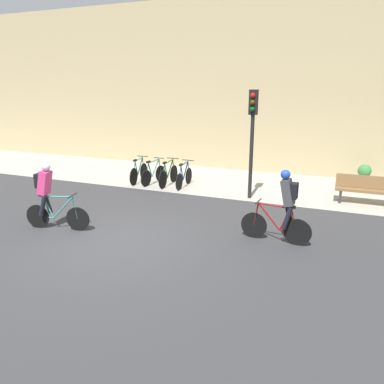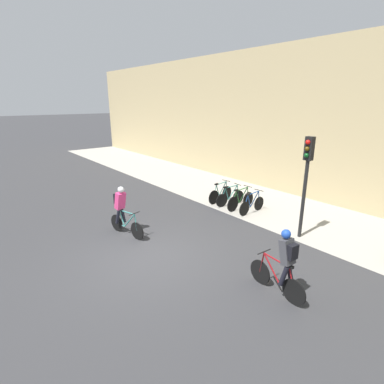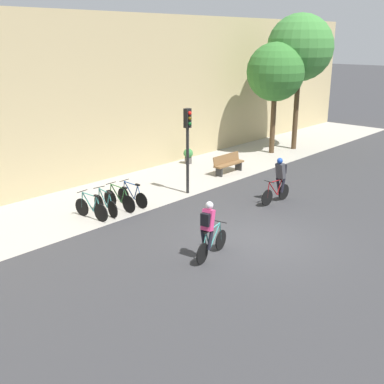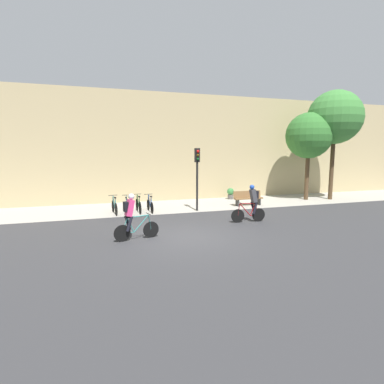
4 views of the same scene
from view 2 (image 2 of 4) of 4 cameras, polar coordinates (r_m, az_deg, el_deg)
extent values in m
plane|color=#333335|center=(9.40, -8.44, -12.24)|extent=(200.00, 200.00, 0.00)
cube|color=#A39E93|center=(13.73, 16.49, -3.08)|extent=(44.00, 4.50, 0.01)
cube|color=tan|center=(15.17, 23.31, 12.00)|extent=(44.00, 0.60, 7.17)
cylinder|color=black|center=(10.43, -10.41, -7.32)|extent=(0.62, 0.16, 0.62)
cylinder|color=black|center=(11.25, -14.13, -5.72)|extent=(0.62, 0.16, 0.62)
cylinder|color=teal|center=(10.59, -11.83, -5.36)|extent=(0.61, 0.16, 0.62)
cylinder|color=teal|center=(10.90, -13.20, -4.87)|extent=(0.28, 0.10, 0.58)
cylinder|color=teal|center=(10.58, -12.34, -3.77)|extent=(0.82, 0.20, 0.07)
cylinder|color=teal|center=(11.08, -13.43, -6.06)|extent=(0.45, 0.12, 0.05)
cylinder|color=teal|center=(11.07, -13.92, -4.54)|extent=(0.23, 0.08, 0.56)
cylinder|color=teal|center=(10.35, -10.65, -5.79)|extent=(0.13, 0.06, 0.59)
cylinder|color=black|center=(10.26, -10.92, -4.03)|extent=(0.12, 0.46, 0.03)
cube|color=black|center=(10.88, -13.72, -3.13)|extent=(0.21, 0.12, 0.06)
cube|color=#DB3875|center=(10.70, -13.51, -1.60)|extent=(0.38, 0.38, 0.63)
sphere|color=silver|center=(10.52, -13.40, 0.43)|extent=(0.26, 0.26, 0.22)
cylinder|color=black|center=(10.87, -13.93, -4.55)|extent=(0.29, 0.16, 0.56)
cylinder|color=black|center=(10.99, -13.01, -4.24)|extent=(0.26, 0.16, 0.56)
cube|color=black|center=(10.79, -13.98, -1.19)|extent=(0.19, 0.28, 0.36)
cylinder|color=black|center=(8.21, 12.82, -14.60)|extent=(0.64, 0.08, 0.64)
cylinder|color=black|center=(7.68, 18.83, -17.59)|extent=(0.64, 0.08, 0.64)
cylinder|color=maroon|center=(7.87, 14.91, -13.86)|extent=(0.57, 0.08, 0.62)
cylinder|color=maroon|center=(7.68, 17.16, -15.04)|extent=(0.27, 0.06, 0.58)
cylinder|color=maroon|center=(7.67, 15.74, -12.36)|extent=(0.78, 0.10, 0.07)
cylinder|color=maroon|center=(7.78, 17.54, -17.03)|extent=(0.42, 0.06, 0.05)
cylinder|color=maroon|center=(7.58, 18.44, -15.59)|extent=(0.22, 0.05, 0.56)
cylinder|color=maroon|center=(8.04, 13.19, -12.95)|extent=(0.12, 0.04, 0.59)
cylinder|color=black|center=(7.86, 13.58, -10.98)|extent=(0.06, 0.46, 0.03)
cube|color=black|center=(7.46, 18.09, -13.27)|extent=(0.21, 0.09, 0.06)
cube|color=#3D3D42|center=(7.36, 17.70, -10.75)|extent=(0.34, 0.34, 0.63)
sphere|color=#1E47AD|center=(7.22, 17.49, -7.65)|extent=(0.24, 0.24, 0.22)
cylinder|color=black|center=(7.69, 18.13, -14.43)|extent=(0.28, 0.13, 0.56)
cylinder|color=black|center=(7.53, 17.07, -15.03)|extent=(0.25, 0.13, 0.56)
cube|color=black|center=(7.26, 18.62, -10.78)|extent=(0.16, 0.27, 0.36)
cylinder|color=black|center=(14.42, 6.65, -0.16)|extent=(0.11, 0.65, 0.65)
cylinder|color=black|center=(13.69, 4.14, -1.02)|extent=(0.11, 0.65, 0.65)
cylinder|color=teal|center=(14.08, 5.86, 0.65)|extent=(0.10, 0.54, 0.62)
cylinder|color=teal|center=(13.82, 4.93, 0.29)|extent=(0.07, 0.25, 0.58)
cylinder|color=teal|center=(13.93, 5.62, 1.68)|extent=(0.12, 0.72, 0.07)
cylinder|color=teal|center=(13.84, 4.66, -0.87)|extent=(0.08, 0.39, 0.05)
cylinder|color=teal|center=(13.67, 4.41, 0.16)|extent=(0.06, 0.21, 0.56)
cylinder|color=teal|center=(14.30, 6.60, 0.92)|extent=(0.05, 0.12, 0.58)
cylinder|color=black|center=(14.19, 6.54, 2.17)|extent=(0.46, 0.08, 0.03)
cube|color=black|center=(13.65, 4.67, 1.50)|extent=(0.10, 0.21, 0.06)
cylinder|color=black|center=(13.93, 8.79, -0.94)|extent=(0.11, 0.62, 0.62)
cylinder|color=black|center=(13.35, 5.69, -1.62)|extent=(0.11, 0.62, 0.62)
cylinder|color=teal|center=(13.65, 7.81, -0.04)|extent=(0.10, 0.53, 0.62)
cylinder|color=teal|center=(13.43, 6.66, -0.33)|extent=(0.07, 0.25, 0.58)
cylinder|color=teal|center=(13.50, 7.52, 1.04)|extent=(0.12, 0.71, 0.07)
cylinder|color=teal|center=(13.47, 6.33, -1.51)|extent=(0.08, 0.38, 0.05)
cylinder|color=teal|center=(13.32, 6.02, -0.43)|extent=(0.06, 0.20, 0.56)
cylinder|color=teal|center=(13.82, 8.72, 0.18)|extent=(0.05, 0.12, 0.58)
cylinder|color=black|center=(13.71, 8.67, 1.48)|extent=(0.46, 0.08, 0.03)
cube|color=black|center=(13.28, 6.35, 0.92)|extent=(0.10, 0.21, 0.06)
cylinder|color=black|center=(13.61, 10.64, -1.36)|extent=(0.06, 0.67, 0.66)
cylinder|color=black|center=(12.85, 7.77, -2.33)|extent=(0.06, 0.67, 0.66)
cylinder|color=#2D6B33|center=(13.26, 9.76, -0.53)|extent=(0.06, 0.57, 0.62)
cylinder|color=#2D6B33|center=(12.99, 8.69, -0.93)|extent=(0.05, 0.26, 0.58)
cylinder|color=#2D6B33|center=(13.10, 9.51, 0.55)|extent=(0.07, 0.76, 0.07)
cylinder|color=#2D6B33|center=(13.00, 8.37, -2.17)|extent=(0.05, 0.41, 0.05)
cylinder|color=#2D6B33|center=(12.83, 8.09, -1.08)|extent=(0.04, 0.22, 0.56)
cylinder|color=#2D6B33|center=(13.49, 10.60, -0.23)|extent=(0.04, 0.12, 0.59)
cylinder|color=black|center=(13.37, 10.56, 1.08)|extent=(0.46, 0.04, 0.03)
cube|color=black|center=(12.81, 8.42, 0.34)|extent=(0.09, 0.20, 0.06)
cylinder|color=black|center=(13.23, 12.63, -2.15)|extent=(0.06, 0.61, 0.61)
cylinder|color=black|center=(12.48, 9.94, -3.17)|extent=(0.06, 0.61, 0.61)
cylinder|color=#1E478C|center=(12.88, 11.83, -1.30)|extent=(0.06, 0.55, 0.62)
cylinder|color=#1E478C|center=(12.61, 10.82, -1.72)|extent=(0.05, 0.26, 0.58)
cylinder|color=#1E478C|center=(12.71, 11.61, -0.20)|extent=(0.07, 0.73, 0.07)
cylinder|color=#1E478C|center=(12.63, 10.50, -2.99)|extent=(0.05, 0.40, 0.05)
cylinder|color=#1E478C|center=(12.46, 10.26, -1.88)|extent=(0.04, 0.21, 0.56)
cylinder|color=#1E478C|center=(13.11, 12.61, -1.00)|extent=(0.04, 0.12, 0.58)
cylinder|color=black|center=(12.98, 12.60, 0.35)|extent=(0.46, 0.05, 0.03)
cube|color=black|center=(12.43, 10.59, -0.42)|extent=(0.09, 0.20, 0.06)
cylinder|color=black|center=(10.66, 20.65, 0.53)|extent=(0.12, 0.12, 3.47)
cube|color=black|center=(10.38, 21.44, 7.73)|extent=(0.26, 0.20, 0.76)
sphere|color=red|center=(10.25, 21.21, 8.83)|extent=(0.15, 0.15, 0.15)
sphere|color=#4C380A|center=(10.27, 21.08, 7.68)|extent=(0.15, 0.15, 0.15)
sphere|color=#0C4719|center=(10.31, 20.96, 6.53)|extent=(0.15, 0.15, 0.15)
camera|label=1|loc=(3.81, -84.07, -14.56)|focal=35.00mm
camera|label=3|loc=(19.29, -53.24, 15.18)|focal=45.00mm
camera|label=4|loc=(12.34, -71.06, -0.80)|focal=28.00mm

